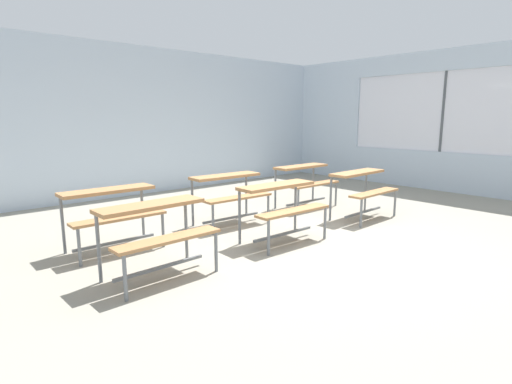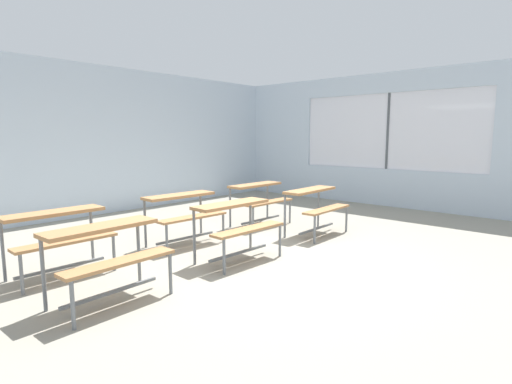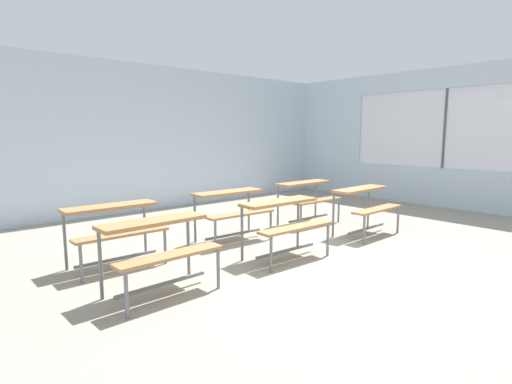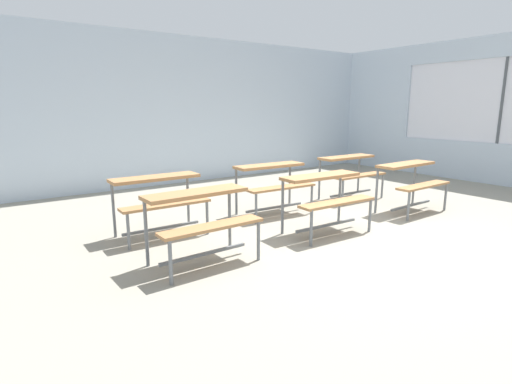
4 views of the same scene
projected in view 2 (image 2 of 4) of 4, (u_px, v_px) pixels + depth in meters
The scene contains 9 objects.
ground at pixel (260, 261), 5.21m from camera, with size 10.00×9.00×0.05m, color gray.
wall_back at pixel (90, 141), 7.95m from camera, with size 10.00×0.12×3.00m, color silver.
wall_right at pixel (416, 143), 8.63m from camera, with size 0.12×9.00×3.00m.
desk_bench_r0c0 at pixel (107, 245), 3.81m from camera, with size 1.11×0.62×0.74m.
desk_bench_r0c1 at pixel (237, 217), 5.11m from camera, with size 1.12×0.63×0.74m.
desk_bench_r0c2 at pixel (316, 200), 6.46m from camera, with size 1.11×0.61×0.74m.
desk_bench_r1c0 at pixel (58, 228), 4.53m from camera, with size 1.11×0.60×0.74m.
desk_bench_r1c1 at pixel (184, 207), 5.86m from camera, with size 1.13×0.65×0.74m.
desk_bench_r1c2 at pixel (260, 194), 7.15m from camera, with size 1.11×0.61×0.74m.
Camera 2 is at (-3.80, -3.30, 1.60)m, focal length 28.00 mm.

